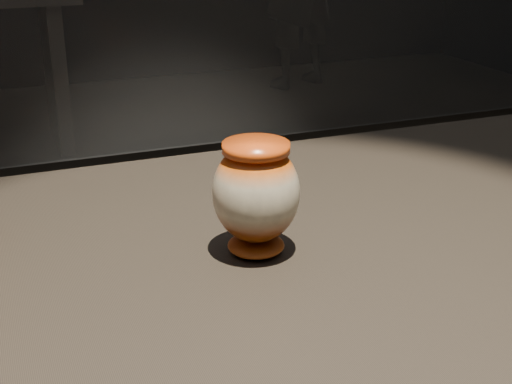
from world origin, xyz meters
The scene contains 1 object.
main_vase centered at (0.07, -0.03, 0.99)m, with size 0.13×0.13×0.16m.
Camera 1 is at (-0.25, -0.84, 1.34)m, focal length 50.00 mm.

